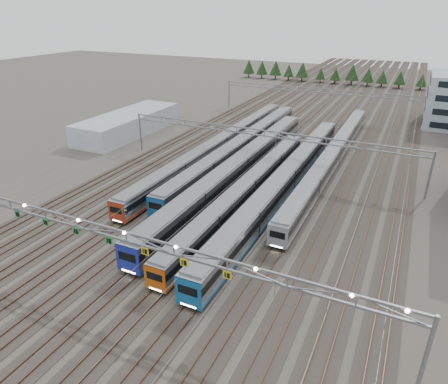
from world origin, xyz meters
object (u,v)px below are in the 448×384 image
at_px(train_f, 333,155).
at_px(gantry_mid, 264,138).
at_px(train_b, 241,147).
at_px(train_c, 240,168).
at_px(train_e, 286,180).
at_px(west_shed, 128,124).
at_px(gantry_far, 321,94).
at_px(train_d, 247,189).
at_px(train_a, 221,145).
at_px(gantry_near, 125,239).

relative_size(train_f, gantry_mid, 1.20).
distance_m(train_b, train_c, 12.12).
relative_size(train_e, train_f, 0.96).
bearing_deg(train_b, west_shed, 173.23).
distance_m(gantry_mid, gantry_far, 45.00).
xyz_separation_m(train_d, train_e, (4.50, 5.78, 0.23)).
bearing_deg(train_d, train_a, 126.50).
bearing_deg(gantry_mid, west_shed, 166.85).
bearing_deg(train_b, gantry_far, 80.38).
relative_size(train_b, train_c, 0.97).
bearing_deg(train_d, train_f, 67.40).
bearing_deg(train_d, gantry_mid, 99.62).
relative_size(train_b, gantry_mid, 1.10).
bearing_deg(train_c, train_d, -58.07).
relative_size(train_b, gantry_near, 1.10).
height_order(gantry_near, gantry_far, gantry_near).
relative_size(train_d, gantry_near, 0.91).
distance_m(train_c, west_shed, 39.02).
bearing_deg(gantry_mid, train_d, -80.38).
height_order(train_c, gantry_mid, gantry_mid).
relative_size(train_c, gantry_near, 1.13).
height_order(train_b, train_e, train_e).
distance_m(train_b, train_e, 18.53).
height_order(train_a, train_c, train_c).
bearing_deg(train_c, train_e, -9.08).
xyz_separation_m(train_c, west_shed, (-36.02, 14.99, 0.10)).
distance_m(train_a, gantry_mid, 13.04).
xyz_separation_m(train_a, train_d, (13.50, -18.24, -0.04)).
bearing_deg(west_shed, gantry_far, 43.30).
distance_m(train_e, gantry_mid, 10.91).
bearing_deg(train_a, gantry_near, -76.04).
height_order(train_b, train_f, train_b).
height_order(train_e, gantry_mid, gantry_mid).
height_order(train_c, gantry_far, gantry_far).
xyz_separation_m(train_c, gantry_near, (2.20, -34.06, 4.75)).
height_order(train_b, train_c, train_c).
bearing_deg(train_f, gantry_mid, -143.43).
xyz_separation_m(gantry_near, gantry_mid, (0.05, 40.12, -0.70)).
xyz_separation_m(train_a, gantry_far, (11.25, 40.04, 4.34)).
xyz_separation_m(train_b, gantry_near, (6.70, -45.32, 4.88)).
distance_m(train_d, gantry_mid, 14.16).
relative_size(gantry_near, gantry_far, 1.00).
bearing_deg(gantry_mid, train_f, 36.57).
xyz_separation_m(train_e, gantry_mid, (-6.75, 7.50, 4.15)).
xyz_separation_m(train_e, train_f, (4.50, 15.84, -0.19)).
bearing_deg(train_c, gantry_near, -86.30).
relative_size(train_d, gantry_mid, 0.91).
bearing_deg(gantry_mid, gantry_near, -90.07).
bearing_deg(gantry_mid, train_b, 142.41).
xyz_separation_m(train_f, gantry_near, (-11.30, -48.46, 5.04)).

